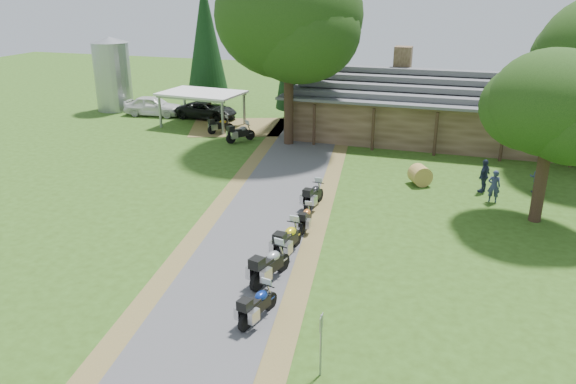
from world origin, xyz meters
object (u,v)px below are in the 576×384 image
(motorcycle_row_a, at_px, (258,303))
(motorcycle_carport_a, at_px, (220,125))
(motorcycle_row_b, at_px, (270,263))
(motorcycle_row_e, at_px, (314,194))
(motorcycle_row_c, at_px, (288,238))
(silo, at_px, (113,74))
(motorcycle_carport_b, at_px, (240,132))
(hay_bale, at_px, (420,175))
(car_dark_suv, at_px, (207,106))
(motorcycle_row_d, at_px, (306,217))
(carport, at_px, (203,109))
(car_white_sedan, at_px, (153,103))
(lodge, at_px, (442,104))

(motorcycle_row_a, relative_size, motorcycle_carport_a, 1.01)
(motorcycle_row_b, bearing_deg, motorcycle_row_e, 17.71)
(motorcycle_row_c, distance_m, motorcycle_row_e, 5.38)
(silo, bearing_deg, motorcycle_carport_b, -24.35)
(hay_bale, bearing_deg, silo, 156.48)
(car_dark_suv, relative_size, motorcycle_carport_a, 2.94)
(motorcycle_row_d, bearing_deg, carport, 35.50)
(motorcycle_row_d, xyz_separation_m, hay_bale, (4.32, 7.60, -0.02))
(car_white_sedan, relative_size, motorcycle_carport_b, 3.03)
(motorcycle_row_e, bearing_deg, motorcycle_carport_b, 45.63)
(silo, bearing_deg, motorcycle_row_b, -46.78)
(motorcycle_row_e, bearing_deg, car_dark_suv, 47.20)
(motorcycle_row_c, distance_m, hay_bale, 11.14)
(motorcycle_row_e, height_order, motorcycle_carport_b, motorcycle_carport_b)
(motorcycle_carport_a, xyz_separation_m, hay_bale, (15.09, -7.12, -0.08))
(silo, relative_size, motorcycle_row_a, 3.37)
(motorcycle_row_b, height_order, motorcycle_carport_b, motorcycle_row_b)
(hay_bale, bearing_deg, carport, 153.12)
(motorcycle_row_c, distance_m, motorcycle_carport_b, 17.73)
(motorcycle_row_c, height_order, motorcycle_carport_b, motorcycle_row_c)
(motorcycle_row_a, bearing_deg, lodge, 4.35)
(lodge, xyz_separation_m, carport, (-17.67, -1.69, -1.14))
(car_dark_suv, bearing_deg, motorcycle_carport_b, -133.34)
(motorcycle_row_e, bearing_deg, motorcycle_row_d, -164.91)
(motorcycle_carport_a, bearing_deg, motorcycle_row_c, -110.07)
(car_dark_suv, xyz_separation_m, motorcycle_carport_a, (2.98, -3.99, -0.40))
(carport, bearing_deg, motorcycle_row_c, -50.39)
(motorcycle_row_b, bearing_deg, lodge, 3.21)
(motorcycle_carport_b, bearing_deg, motorcycle_row_a, -122.01)
(car_dark_suv, height_order, motorcycle_row_b, car_dark_suv)
(motorcycle_row_b, bearing_deg, motorcycle_carport_a, 43.39)
(motorcycle_row_c, distance_m, motorcycle_row_d, 2.68)
(car_white_sedan, distance_m, motorcycle_row_e, 24.00)
(car_dark_suv, xyz_separation_m, motorcycle_row_c, (13.77, -21.38, -0.31))
(silo, relative_size, motorcycle_row_e, 3.21)
(car_dark_suv, xyz_separation_m, hay_bale, (18.07, -11.11, -0.49))
(motorcycle_row_d, height_order, motorcycle_carport_b, motorcycle_carport_b)
(car_white_sedan, xyz_separation_m, motorcycle_row_e, (18.14, -15.71, -0.37))
(silo, height_order, hay_bale, silo)
(silo, relative_size, carport, 1.03)
(car_white_sedan, distance_m, motorcycle_carport_a, 8.58)
(car_dark_suv, bearing_deg, motorcycle_carport_a, -139.08)
(motorcycle_row_b, height_order, motorcycle_row_d, motorcycle_row_b)
(lodge, relative_size, car_dark_suv, 3.97)
(silo, xyz_separation_m, hay_bale, (27.19, -11.83, -2.56))
(motorcycle_row_e, bearing_deg, lodge, -10.84)
(car_dark_suv, distance_m, motorcycle_carport_b, 7.87)
(motorcycle_carport_a, distance_m, hay_bale, 16.69)
(car_dark_suv, xyz_separation_m, motorcycle_row_a, (14.28, -26.21, -0.40))
(motorcycle_row_a, bearing_deg, motorcycle_row_c, 19.52)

